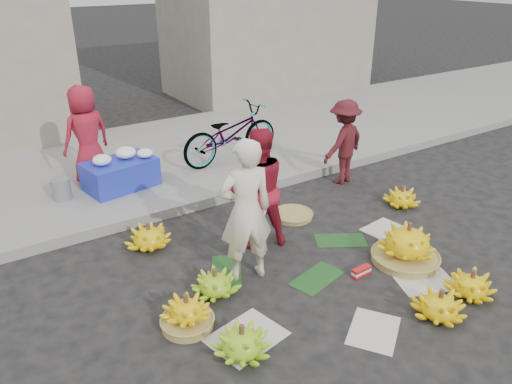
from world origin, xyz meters
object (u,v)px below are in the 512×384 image
banana_bunch_4 (407,245)px  flower_table (121,172)px  banana_bunch_0 (187,314)px  bicycle (230,134)px  vendor_cream (246,211)px

banana_bunch_4 → flower_table: (-2.22, 3.73, 0.14)m
banana_bunch_0 → bicycle: (2.50, 3.45, 0.46)m
flower_table → banana_bunch_4: bearing=-69.1°
banana_bunch_4 → vendor_cream: (-1.77, 0.79, 0.60)m
banana_bunch_4 → bicycle: 3.82m
vendor_cream → banana_bunch_0: bearing=36.5°
banana_bunch_0 → vendor_cream: bearing=24.8°
banana_bunch_0 → bicycle: size_ratio=0.28×
vendor_cream → flower_table: vendor_cream is taller
banana_bunch_0 → flower_table: 3.43m
banana_bunch_4 → bicycle: bicycle is taller
banana_bunch_0 → flower_table: size_ratio=0.45×
banana_bunch_0 → banana_bunch_4: 2.75m
flower_table → bicycle: bearing=-8.0°
flower_table → banana_bunch_0: bearing=-108.5°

